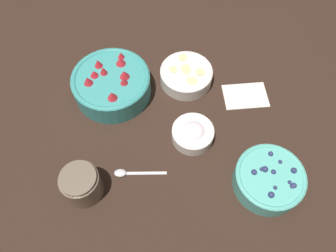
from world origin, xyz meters
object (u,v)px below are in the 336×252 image
object	(u,v)px
bowl_blueberries	(269,179)
jar_chocolate	(82,185)
bowl_strawberries	(112,83)
bowl_cream	(193,133)
bowl_bananas	(186,75)

from	to	relation	value
bowl_blueberries	jar_chocolate	world-z (taller)	jar_chocolate
bowl_strawberries	bowl_cream	bearing A→B (deg)	134.15
bowl_blueberries	bowl_cream	world-z (taller)	bowl_blueberries
bowl_strawberries	bowl_blueberries	distance (m)	0.51
bowl_bananas	jar_chocolate	world-z (taller)	jar_chocolate
bowl_strawberries	bowl_cream	distance (m)	0.28
bowl_bananas	bowl_cream	bearing A→B (deg)	81.49
bowl_strawberries	bowl_bananas	world-z (taller)	bowl_strawberries
bowl_strawberries	bowl_bananas	size ratio (longest dim) A/B	1.44
bowl_blueberries	jar_chocolate	xyz separation A→B (m)	(0.46, -0.08, 0.01)
bowl_cream	jar_chocolate	world-z (taller)	jar_chocolate
bowl_strawberries	jar_chocolate	size ratio (longest dim) A/B	2.35
bowl_blueberries	jar_chocolate	bearing A→B (deg)	-9.90
bowl_blueberries	bowl_cream	bearing A→B (deg)	-48.19
bowl_strawberries	jar_chocolate	bearing A→B (deg)	69.31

